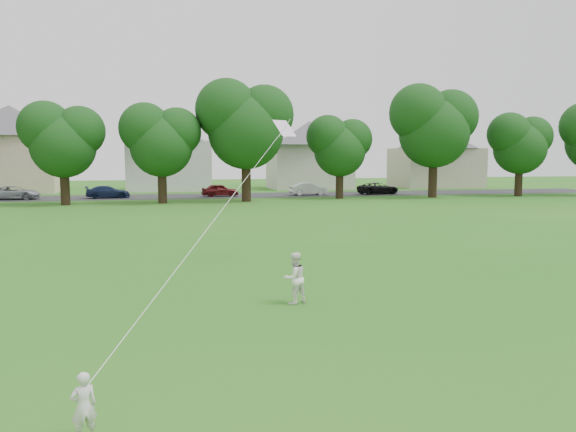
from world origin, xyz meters
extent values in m
plane|color=#1B6316|center=(0.00, 0.00, 0.00)|extent=(160.00, 160.00, 0.00)
cube|color=#2D2D30|center=(0.00, 42.00, 0.01)|extent=(90.00, 7.00, 0.01)
imported|color=silver|center=(-1.60, -3.94, 0.48)|extent=(0.41, 0.34, 0.95)
imported|color=white|center=(2.71, 2.27, 0.67)|extent=(0.79, 0.71, 1.33)
plane|color=white|center=(3.70, 8.14, 4.76)|extent=(0.99, 0.89, 0.59)
cylinder|color=white|center=(1.05, 2.10, 2.72)|extent=(0.01, 0.01, 13.81)
cylinder|color=black|center=(-8.01, 34.44, 1.54)|extent=(0.70, 0.70, 3.09)
cylinder|color=black|center=(-0.68, 34.44, 1.55)|extent=(0.71, 0.71, 3.09)
cylinder|color=black|center=(6.15, 34.87, 1.95)|extent=(0.78, 0.78, 3.91)
cylinder|color=black|center=(14.73, 36.32, 1.43)|extent=(0.69, 0.69, 2.86)
cylinder|color=black|center=(23.45, 35.76, 1.99)|extent=(0.78, 0.78, 3.97)
cylinder|color=black|center=(32.24, 35.66, 1.52)|extent=(0.70, 0.70, 3.04)
imported|color=gray|center=(-13.25, 41.00, 0.60)|extent=(4.27, 2.03, 1.18)
imported|color=#151F41|center=(-5.48, 41.00, 0.57)|extent=(3.97, 1.94, 1.11)
imported|color=#591114|center=(4.56, 41.00, 0.60)|extent=(3.52, 1.61, 1.17)
imported|color=#B7B7B7|center=(13.09, 41.00, 0.61)|extent=(3.74, 1.54, 1.21)
imported|color=black|center=(20.25, 41.00, 0.58)|extent=(4.33, 2.44, 1.14)
cube|color=beige|center=(-16.00, 52.00, 2.90)|extent=(9.48, 7.67, 5.81)
pyramid|color=#4F4D52|center=(-16.00, 52.00, 9.00)|extent=(13.68, 13.68, 3.19)
cube|color=silver|center=(0.00, 52.00, 2.70)|extent=(8.91, 6.75, 5.39)
pyramid|color=#4F4D52|center=(0.00, 52.00, 8.36)|extent=(12.85, 12.85, 2.97)
cube|color=beige|center=(16.00, 52.00, 2.51)|extent=(9.00, 6.93, 5.03)
pyramid|color=#4F4D52|center=(16.00, 52.00, 7.79)|extent=(12.99, 12.99, 2.77)
cube|color=#B5AB96|center=(32.00, 52.00, 2.35)|extent=(9.78, 7.16, 4.71)
pyramid|color=#4F4D52|center=(32.00, 52.00, 7.29)|extent=(14.10, 14.10, 2.59)
camera|label=1|loc=(-0.48, -11.47, 3.78)|focal=35.00mm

